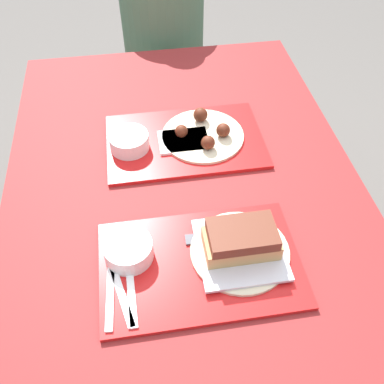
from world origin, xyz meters
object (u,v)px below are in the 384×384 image
at_px(tray_far, 185,141).
at_px(bowl_coleslaw_near, 128,249).
at_px(bowl_coleslaw_far, 129,141).
at_px(person_seated_across, 163,29).
at_px(brisket_sandwich_plate, 241,244).
at_px(tray_near, 198,265).
at_px(wings_plate_far, 203,133).

height_order(tray_far, bowl_coleslaw_near, bowl_coleslaw_near).
distance_m(bowl_coleslaw_near, bowl_coleslaw_far, 0.37).
bearing_deg(person_seated_across, tray_far, -91.22).
distance_m(tray_far, bowl_coleslaw_far, 0.16).
bearing_deg(bowl_coleslaw_near, brisket_sandwich_plate, -6.57).
bearing_deg(bowl_coleslaw_near, tray_near, -16.11).
bearing_deg(brisket_sandwich_plate, tray_near, -171.38).
xyz_separation_m(bowl_coleslaw_near, bowl_coleslaw_far, (0.02, 0.37, 0.00)).
relative_size(brisket_sandwich_plate, wings_plate_far, 0.95).
bearing_deg(wings_plate_far, bowl_coleslaw_near, -121.65).
bearing_deg(wings_plate_far, bowl_coleslaw_far, -175.69).
relative_size(tray_near, wings_plate_far, 1.89).
relative_size(brisket_sandwich_plate, person_seated_across, 0.34).
height_order(tray_far, person_seated_across, person_seated_across).
relative_size(bowl_coleslaw_far, wings_plate_far, 0.46).
xyz_separation_m(tray_near, brisket_sandwich_plate, (0.10, 0.01, 0.04)).
bearing_deg(person_seated_across, tray_near, -92.28).
xyz_separation_m(bowl_coleslaw_near, brisket_sandwich_plate, (0.25, -0.03, 0.01)).
bearing_deg(tray_far, person_seated_across, 88.78).
distance_m(tray_near, wings_plate_far, 0.44).
relative_size(tray_near, person_seated_across, 0.68).
bearing_deg(brisket_sandwich_plate, bowl_coleslaw_near, 173.43).
relative_size(bowl_coleslaw_near, brisket_sandwich_plate, 0.49).
xyz_separation_m(tray_far, wings_plate_far, (0.05, 0.01, 0.02)).
xyz_separation_m(tray_near, wings_plate_far, (0.09, 0.43, 0.02)).
distance_m(tray_near, bowl_coleslaw_far, 0.43).
bearing_deg(bowl_coleslaw_far, tray_near, -72.60).
height_order(bowl_coleslaw_far, person_seated_across, person_seated_across).
relative_size(tray_far, brisket_sandwich_plate, 1.99).
xyz_separation_m(bowl_coleslaw_near, person_seated_across, (0.20, 1.13, -0.07)).
distance_m(tray_far, person_seated_across, 0.75).
relative_size(bowl_coleslaw_near, person_seated_across, 0.17).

